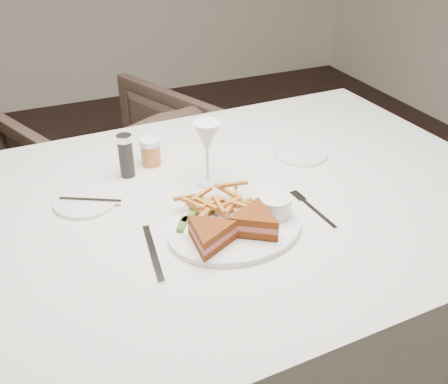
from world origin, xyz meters
name	(u,v)px	position (x,y,z in m)	size (l,w,h in m)	color
ground	(143,338)	(0.00, 0.00, 0.00)	(5.00, 5.00, 0.00)	black
table	(217,306)	(0.17, -0.31, 0.38)	(1.59, 1.06, 0.75)	silver
chair_far	(114,168)	(0.09, 0.67, 0.36)	(0.71, 0.66, 0.73)	#48362C
table_setting	(217,199)	(0.15, -0.36, 0.79)	(0.80, 0.61, 0.18)	white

